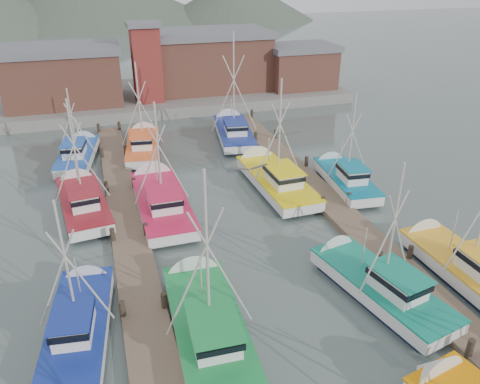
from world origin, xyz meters
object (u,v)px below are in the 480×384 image
object	(u,v)px
boat_8	(161,200)
boat_12	(143,145)
lookout_tower	(146,62)
boat_4	(207,321)

from	to	relation	value
boat_8	boat_12	world-z (taller)	boat_12
lookout_tower	boat_12	size ratio (longest dim) A/B	0.92
boat_4	boat_8	distance (m)	12.88
lookout_tower	boat_4	world-z (taller)	lookout_tower
boat_12	boat_4	bearing A→B (deg)	-81.97
boat_12	lookout_tower	bearing A→B (deg)	87.87
lookout_tower	boat_12	world-z (taller)	lookout_tower
lookout_tower	boat_12	xyz separation A→B (m)	(-2.31, -12.80, -4.87)
boat_4	boat_12	size ratio (longest dim) A/B	1.08
boat_8	lookout_tower	bearing A→B (deg)	83.82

